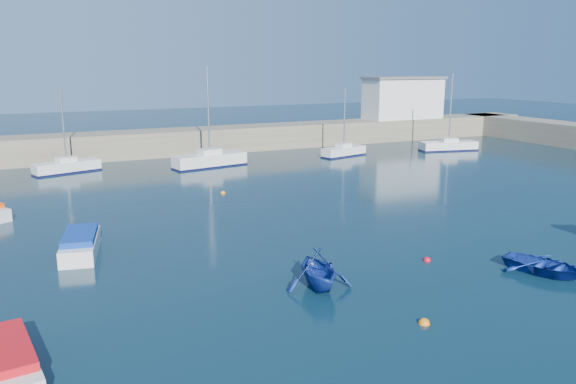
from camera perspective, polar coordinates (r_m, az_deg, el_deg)
name	(u,v)px	position (r m, az deg, el deg)	size (l,w,h in m)	color
ground	(502,337)	(21.67, 20.90, -13.61)	(220.00, 220.00, 0.00)	#0B2432
back_wall	(172,142)	(61.35, -11.66, 5.00)	(96.00, 4.50, 2.60)	#716856
right_arm	(571,135)	(74.33, 26.80, 5.21)	(4.50, 32.00, 2.60)	#716856
harbor_office	(403,99)	(74.10, 11.60, 9.25)	(10.00, 4.00, 5.00)	silver
sailboat_5	(67,166)	(53.44, -21.54, 2.43)	(5.89, 3.20, 7.51)	silver
sailboat_6	(210,160)	(53.14, -7.95, 3.28)	(7.22, 3.20, 9.23)	silver
sailboat_7	(344,151)	(59.15, 5.68, 4.17)	(5.42, 2.71, 6.97)	silver
sailboat_8	(448,145)	(65.36, 15.98, 4.57)	(6.66, 3.12, 8.39)	silver
motorboat_0	(4,361)	(19.92, -26.86, -15.05)	(2.17, 4.76, 1.03)	silver
motorboat_1	(81,244)	(30.26, -20.33, -4.95)	(2.47, 4.78, 1.12)	silver
dinghy_center	(545,266)	(28.38, 24.64, -6.81)	(2.61, 3.65, 0.76)	navy
dinghy_left	(319,269)	(24.07, 3.12, -7.82)	(2.83, 3.28, 1.73)	navy
buoy_0	(424,324)	(21.84, 13.65, -12.89)	(0.43, 0.43, 0.43)	orange
buoy_1	(427,261)	(28.40, 13.93, -6.79)	(0.38, 0.38, 0.38)	red
buoy_3	(223,193)	(41.96, -6.62, -0.15)	(0.39, 0.39, 0.39)	orange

